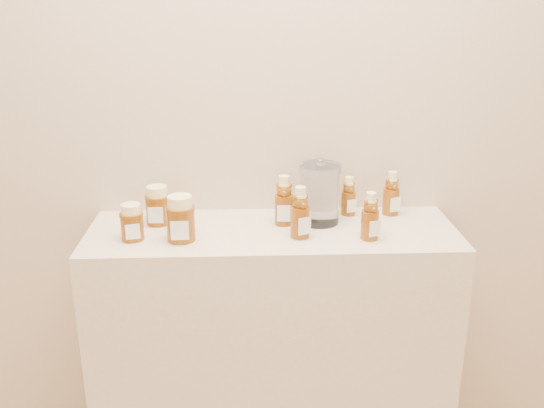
{
  "coord_description": "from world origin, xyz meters",
  "views": [
    {
      "loc": [
        -0.08,
        -0.27,
        1.64
      ],
      "look_at": [
        -0.0,
        1.52,
        1.0
      ],
      "focal_mm": 40.0,
      "sensor_mm": 36.0,
      "label": 1
    }
  ],
  "objects_px": {
    "glass_canister": "(320,191)",
    "display_table": "(273,349)",
    "bear_bottle_front_left": "(300,209)",
    "bear_bottle_back_left": "(284,197)",
    "honey_jar_left": "(132,222)"
  },
  "relations": [
    {
      "from": "bear_bottle_back_left",
      "to": "glass_canister",
      "type": "relative_size",
      "value": 0.87
    },
    {
      "from": "bear_bottle_back_left",
      "to": "glass_canister",
      "type": "xyz_separation_m",
      "value": [
        0.12,
        0.01,
        0.01
      ]
    },
    {
      "from": "bear_bottle_front_left",
      "to": "glass_canister",
      "type": "xyz_separation_m",
      "value": [
        0.08,
        0.13,
        0.01
      ]
    },
    {
      "from": "honey_jar_left",
      "to": "glass_canister",
      "type": "relative_size",
      "value": 0.54
    },
    {
      "from": "bear_bottle_front_left",
      "to": "glass_canister",
      "type": "height_order",
      "value": "glass_canister"
    },
    {
      "from": "display_table",
      "to": "honey_jar_left",
      "type": "height_order",
      "value": "honey_jar_left"
    },
    {
      "from": "display_table",
      "to": "bear_bottle_front_left",
      "type": "xyz_separation_m",
      "value": [
        0.08,
        -0.06,
        0.54
      ]
    },
    {
      "from": "bear_bottle_back_left",
      "to": "honey_jar_left",
      "type": "xyz_separation_m",
      "value": [
        -0.48,
        -0.11,
        -0.04
      ]
    },
    {
      "from": "display_table",
      "to": "bear_bottle_back_left",
      "type": "relative_size",
      "value": 6.37
    },
    {
      "from": "bear_bottle_back_left",
      "to": "honey_jar_left",
      "type": "relative_size",
      "value": 1.63
    },
    {
      "from": "bear_bottle_back_left",
      "to": "bear_bottle_front_left",
      "type": "height_order",
      "value": "bear_bottle_back_left"
    },
    {
      "from": "display_table",
      "to": "honey_jar_left",
      "type": "bearing_deg",
      "value": -172.31
    },
    {
      "from": "display_table",
      "to": "bear_bottle_back_left",
      "type": "bearing_deg",
      "value": 53.11
    },
    {
      "from": "display_table",
      "to": "bear_bottle_front_left",
      "type": "bearing_deg",
      "value": -36.72
    },
    {
      "from": "glass_canister",
      "to": "display_table",
      "type": "bearing_deg",
      "value": -157.79
    }
  ]
}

